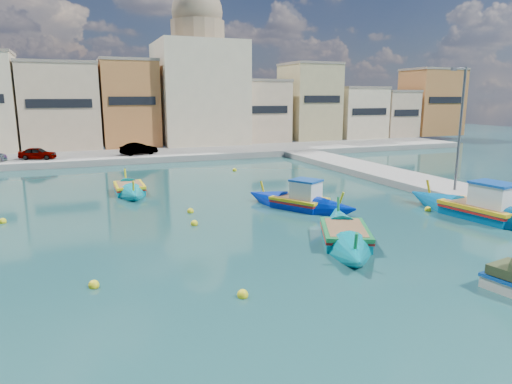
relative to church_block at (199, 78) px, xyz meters
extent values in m
plane|color=#13383A|center=(-10.00, -40.00, -8.41)|extent=(160.00, 160.00, 0.00)
cube|color=gray|center=(-10.00, -8.00, -8.11)|extent=(80.00, 8.00, 0.60)
cube|color=#C9AD8B|center=(-15.74, -0.28, -3.31)|extent=(7.88, 7.44, 8.99)
cube|color=gray|center=(-15.74, -0.28, 1.33)|extent=(8.04, 7.59, 0.30)
cube|color=black|center=(-15.74, -4.05, -2.86)|extent=(6.30, 0.10, 0.90)
cube|color=#C1773C|center=(-8.46, -0.93, -3.09)|extent=(6.17, 6.13, 9.43)
cube|color=gray|center=(-8.46, -0.93, 1.77)|extent=(6.29, 6.26, 0.30)
cube|color=black|center=(-8.46, -4.05, -2.62)|extent=(4.93, 0.10, 0.90)
cube|color=tan|center=(-0.95, -0.15, -4.78)|extent=(7.31, 7.69, 6.05)
cube|color=gray|center=(-0.95, -0.15, -1.60)|extent=(7.46, 7.85, 0.30)
cube|color=black|center=(-0.95, -4.05, -4.48)|extent=(5.85, 0.10, 0.90)
cube|color=#C9AD8B|center=(7.02, -0.35, -4.10)|extent=(7.54, 7.30, 7.41)
cube|color=gray|center=(7.02, -0.35, -0.25)|extent=(7.69, 7.45, 0.30)
cube|color=black|center=(7.02, -4.05, -3.73)|extent=(6.03, 0.10, 0.90)
cube|color=tan|center=(14.93, -0.51, -2.99)|extent=(6.36, 6.97, 9.63)
cube|color=gray|center=(14.93, -0.51, 1.98)|extent=(6.48, 7.11, 0.30)
cube|color=black|center=(14.93, -4.05, -2.51)|extent=(5.09, 0.10, 0.90)
cube|color=beige|center=(22.15, -0.65, -4.48)|extent=(6.63, 6.70, 6.65)
cube|color=gray|center=(22.15, -0.65, -1.01)|extent=(6.76, 6.83, 0.30)
cube|color=black|center=(22.15, -4.05, -4.15)|extent=(5.30, 0.10, 0.90)
cube|color=#C9AD8B|center=(28.26, -0.25, -4.71)|extent=(5.08, 7.51, 6.20)
cube|color=gray|center=(28.26, -0.25, -1.45)|extent=(5.18, 7.66, 0.30)
cube|color=black|center=(28.26, -4.05, -4.40)|extent=(4.06, 0.10, 0.90)
cube|color=#C1773C|center=(35.15, -1.00, -3.14)|extent=(7.79, 6.00, 9.33)
cube|color=gray|center=(35.15, -1.00, 1.67)|extent=(7.95, 6.12, 0.30)
cube|color=black|center=(35.15, -4.05, -2.68)|extent=(6.23, 0.10, 0.90)
cube|color=beige|center=(0.00, 0.00, -1.81)|extent=(10.00, 10.00, 12.00)
cylinder|color=#9E8466|center=(0.00, 0.00, 5.39)|extent=(6.40, 6.40, 2.40)
sphere|color=#9E8466|center=(0.00, 0.00, 7.58)|extent=(6.00, 6.00, 6.00)
cylinder|color=#595B60|center=(7.50, -34.00, -4.41)|extent=(0.16, 0.16, 8.00)
cylinder|color=#595B60|center=(7.10, -34.00, -0.51)|extent=(1.00, 0.10, 0.10)
cube|color=#595B60|center=(6.60, -34.00, -0.56)|extent=(0.35, 0.15, 0.18)
imported|color=#4C1919|center=(-17.85, -9.50, -7.26)|extent=(3.46, 2.28, 1.09)
imported|color=#4C1919|center=(-8.75, -9.50, -7.22)|extent=(3.75, 2.10, 1.17)
cube|color=#005E9C|center=(5.00, -38.37, -8.20)|extent=(2.61, 3.99, 1.04)
cone|color=#005E9C|center=(4.54, -35.33, -8.15)|extent=(2.57, 3.68, 2.67)
cube|color=yellow|center=(5.00, -38.37, -7.76)|extent=(2.73, 4.20, 0.19)
cube|color=red|center=(5.00, -38.37, -7.95)|extent=(2.73, 4.07, 0.10)
cube|color=olive|center=(5.00, -38.37, -7.68)|extent=(2.25, 3.61, 0.06)
cylinder|color=yellow|center=(4.50, -35.02, -7.47)|extent=(0.22, 0.51, 1.13)
cube|color=white|center=(5.08, -38.90, -7.11)|extent=(1.72, 2.09, 1.14)
cube|color=#0F47A5|center=(5.08, -38.90, -6.47)|extent=(1.83, 2.24, 0.12)
cube|color=#0021A9|center=(-2.91, -32.91, -8.23)|extent=(3.00, 3.37, 0.89)
cone|color=#0021A9|center=(-4.12, -30.89, -8.18)|extent=(2.90, 3.20, 2.23)
cone|color=#0021A9|center=(-1.70, -34.94, -8.18)|extent=(2.90, 3.20, 2.23)
cube|color=yellow|center=(-2.91, -32.91, -7.85)|extent=(3.14, 3.54, 0.16)
cube|color=red|center=(-2.91, -32.91, -8.01)|extent=(3.10, 3.46, 0.09)
cube|color=olive|center=(-2.91, -32.91, -7.78)|extent=(2.64, 3.01, 0.05)
cylinder|color=yellow|center=(-4.24, -30.69, -7.60)|extent=(0.32, 0.43, 0.97)
cylinder|color=yellow|center=(-1.58, -35.14, -7.60)|extent=(0.32, 0.43, 0.97)
cube|color=white|center=(-2.70, -33.27, -7.29)|extent=(1.82, 1.89, 0.98)
cube|color=#0F47A5|center=(-2.70, -33.27, -6.74)|extent=(1.93, 2.01, 0.11)
cube|color=#008A9D|center=(-11.45, -25.04, -8.23)|extent=(1.76, 2.66, 0.87)
cone|color=#008A9D|center=(-11.44, -22.85, -8.19)|extent=(1.76, 2.49, 2.16)
cone|color=#008A9D|center=(-11.46, -27.23, -8.19)|extent=(1.76, 2.49, 2.16)
cube|color=yellow|center=(-11.45, -25.04, -7.87)|extent=(1.83, 2.80, 0.16)
cube|color=red|center=(-11.45, -25.04, -8.02)|extent=(1.85, 2.70, 0.09)
cube|color=olive|center=(-11.45, -25.04, -7.80)|extent=(1.50, 2.41, 0.05)
cylinder|color=yellow|center=(-11.44, -22.64, -7.62)|extent=(0.12, 0.41, 0.95)
cylinder|color=yellow|center=(-11.46, -27.45, -7.62)|extent=(0.12, 0.41, 0.95)
cube|color=#008799|center=(-3.84, -39.18, -8.22)|extent=(3.07, 3.70, 0.94)
cone|color=#008799|center=(-2.71, -36.79, -8.17)|extent=(2.97, 3.48, 2.38)
cone|color=#008799|center=(-4.98, -41.58, -8.17)|extent=(2.97, 3.48, 2.38)
cube|color=#19803D|center=(-3.84, -39.18, -7.82)|extent=(3.22, 3.89, 0.17)
cube|color=red|center=(-3.84, -39.18, -7.99)|extent=(3.18, 3.79, 0.09)
cube|color=olive|center=(-3.84, -39.18, -7.75)|extent=(2.69, 3.32, 0.06)
cylinder|color=#19803D|center=(-2.59, -36.55, -7.56)|extent=(0.31, 0.46, 1.02)
cylinder|color=#19803D|center=(-5.09, -41.82, -7.56)|extent=(0.31, 0.46, 1.02)
sphere|color=#FFF31A|center=(-14.34, -40.25, -8.33)|extent=(0.36, 0.36, 0.36)
sphere|color=#FFF31A|center=(-8.94, -31.62, -8.33)|extent=(0.36, 0.36, 0.36)
sphere|color=#FFF31A|center=(-2.06, -19.11, -8.33)|extent=(0.36, 0.36, 0.36)
sphere|color=#FFF31A|center=(-18.28, -30.16, -8.33)|extent=(0.36, 0.36, 0.36)
sphere|color=#FFF31A|center=(3.49, -36.15, -8.33)|extent=(0.36, 0.36, 0.36)
sphere|color=#FFF31A|center=(-9.95, -42.80, -8.33)|extent=(0.36, 0.36, 0.36)
sphere|color=#FFF31A|center=(-9.36, -34.13, -8.33)|extent=(0.36, 0.36, 0.36)
camera|label=1|loc=(-14.56, -55.56, -2.11)|focal=32.00mm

